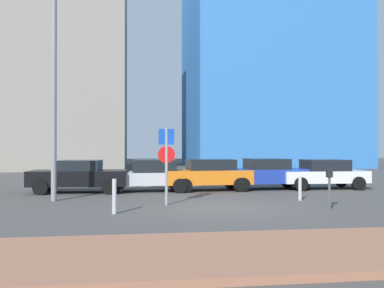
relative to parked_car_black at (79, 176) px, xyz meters
The scene contains 14 objects.
ground_plane 7.70m from the parked_car_black, 46.73° to the right, with size 120.00×120.00×0.00m, color #4C4947.
sidewalk_brick 12.94m from the parked_car_black, 66.02° to the right, with size 40.00×3.30×0.14m, color #9E664C.
parked_car_black is the anchor object (origin of this frame).
parked_car_silver 3.21m from the parked_car_black, ahead, with size 4.41×1.92×1.45m.
parked_car_orange 5.82m from the parked_car_black, ahead, with size 4.14×2.12×1.46m.
parked_car_blue 8.73m from the parked_car_black, ahead, with size 4.41×2.27×1.47m.
parked_car_white 11.51m from the parked_car_black, ahead, with size 4.18×2.02×1.42m.
parking_sign_post 5.90m from the parked_car_black, 52.74° to the right, with size 0.60×0.10×2.70m.
parking_meter 10.82m from the parked_car_black, 36.92° to the right, with size 0.18×0.14×1.33m.
street_lamp 4.93m from the parked_car_black, 101.29° to the right, with size 0.70×0.36×8.07m.
traffic_bollard_near 9.56m from the parked_car_black, 24.96° to the right, with size 0.13×0.13×0.89m, color #B7B7BC.
traffic_bollard_mid 6.63m from the parked_car_black, 74.20° to the right, with size 0.13×0.13×1.07m, color #B7B7BC.
building_colorful_midrise 31.26m from the parked_car_black, 55.62° to the left, with size 16.77×13.96×22.79m, color #3372BF.
building_under_construction 25.88m from the parked_car_black, 104.64° to the left, with size 15.74×14.77×18.87m, color gray.
Camera 1 is at (-2.91, -13.93, 2.04)m, focal length 39.88 mm.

